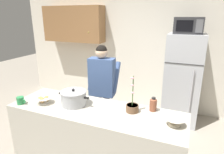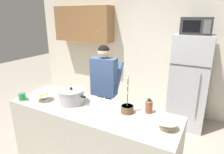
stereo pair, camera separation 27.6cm
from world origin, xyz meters
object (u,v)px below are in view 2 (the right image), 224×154
refrigerator (190,82)px  cooking_pot (72,96)px  coffee_mug (22,97)px  microwave (197,26)px  potted_orchid (127,108)px  bread_bowl (44,97)px  bottle_near_edge (149,106)px  empty_bowl (167,125)px  person_near_pot (104,82)px

refrigerator → cooking_pot: (-1.20, -1.84, 0.16)m
cooking_pot → coffee_mug: bearing=-159.4°
microwave → potted_orchid: 1.97m
microwave → cooking_pot: size_ratio=1.10×
bread_bowl → bottle_near_edge: 1.38m
cooking_pot → empty_bowl: bearing=-0.9°
coffee_mug → empty_bowl: 1.89m
person_near_pot → bottle_near_edge: bearing=-30.1°
person_near_pot → bread_bowl: person_near_pot is taller
refrigerator → coffee_mug: refrigerator is taller
person_near_pot → bottle_near_edge: size_ratio=9.27×
bread_bowl → coffee_mug: bearing=-154.9°
bottle_near_edge → potted_orchid: bearing=-151.7°
empty_bowl → person_near_pot: bearing=146.8°
refrigerator → bottle_near_edge: size_ratio=9.97×
refrigerator → microwave: 0.99m
microwave → bread_bowl: microwave is taller
bread_bowl → potted_orchid: size_ratio=0.48×
bread_bowl → empty_bowl: bread_bowl is taller
empty_bowl → bottle_near_edge: size_ratio=1.20×
bread_bowl → potted_orchid: bearing=11.5°
empty_bowl → potted_orchid: 0.51m
person_near_pot → potted_orchid: 0.96m
person_near_pot → potted_orchid: (0.70, -0.66, 0.00)m
microwave → coffee_mug: (-1.85, -2.06, -0.88)m
bread_bowl → empty_bowl: size_ratio=1.04×
cooking_pot → potted_orchid: size_ratio=0.99×
microwave → empty_bowl: microwave is taller
person_near_pot → cooking_pot: person_near_pot is taller
refrigerator → empty_bowl: size_ratio=8.31×
bread_bowl → refrigerator: bearing=51.0°
coffee_mug → empty_bowl: size_ratio=0.64×
cooking_pot → empty_bowl: (1.23, -0.02, -0.05)m
bottle_near_edge → cooking_pot: bearing=-166.7°
refrigerator → coffee_mug: size_ratio=13.00×
cooking_pot → bottle_near_edge: 0.99m
cooking_pot → bottle_near_edge: (0.96, 0.23, -0.01)m
person_near_pot → empty_bowl: 1.43m
empty_bowl → refrigerator: bearing=90.8°
microwave → cooking_pot: (-1.20, -1.82, -0.83)m
empty_bowl → potted_orchid: bearing=165.5°
bread_bowl → person_near_pot: bearing=64.7°
microwave → person_near_pot: 1.80m
cooking_pot → bottle_near_edge: bearing=13.3°
person_near_pot → empty_bowl: size_ratio=7.72×
refrigerator → bread_bowl: bearing=-129.0°
microwave → bottle_near_edge: 1.82m
cooking_pot → bread_bowl: 0.40m
refrigerator → person_near_pot: bearing=-137.3°
coffee_mug → person_near_pot: bearing=55.9°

